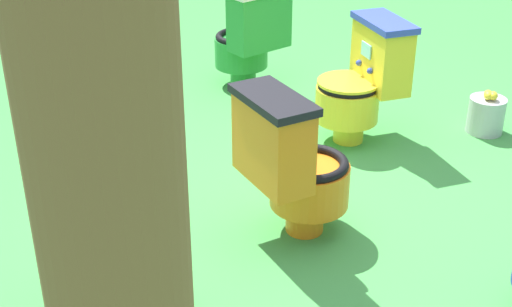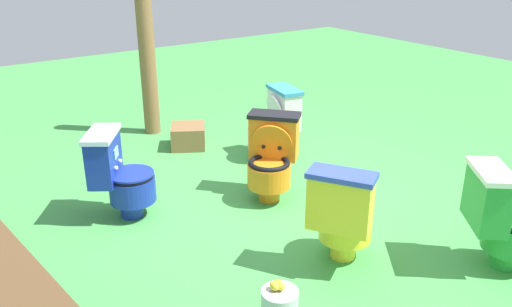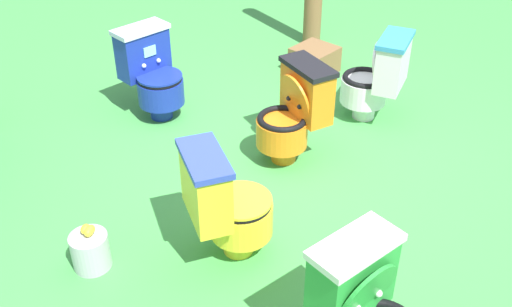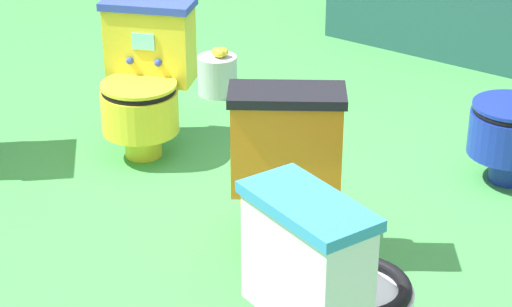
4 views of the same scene
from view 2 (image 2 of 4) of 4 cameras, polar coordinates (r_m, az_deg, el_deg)
ground at (r=4.50m, az=2.27°, el=-5.82°), size 14.00×14.00×0.00m
toilet_yellow at (r=3.67m, az=9.31°, el=-6.46°), size 0.60×0.63×0.73m
toilet_blue at (r=4.35m, az=-14.39°, el=-2.17°), size 0.61×0.63×0.73m
toilet_orange at (r=4.55m, az=1.66°, el=-0.31°), size 0.63×0.63×0.73m
toilet_white at (r=5.38m, az=1.98°, el=3.29°), size 0.49×0.56×0.73m
toilet_green at (r=3.94m, az=24.69°, el=-6.26°), size 0.62×0.64×0.73m
wooden_post at (r=6.11m, az=-11.55°, el=9.97°), size 0.18×0.18×1.74m
small_crate at (r=5.79m, az=-7.25°, el=1.85°), size 0.49×0.49×0.24m
lemon_bucket at (r=3.23m, az=2.53°, el=-15.98°), size 0.22×0.22×0.28m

